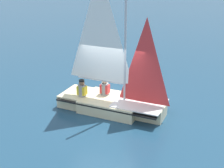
% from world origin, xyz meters
% --- Properties ---
extents(ground_plane, '(260.00, 260.00, 0.00)m').
position_xyz_m(ground_plane, '(0.00, 0.00, 0.00)').
color(ground_plane, navy).
extents(sailboat_main, '(4.35, 2.40, 5.36)m').
position_xyz_m(sailboat_main, '(-0.03, -0.01, 0.67)').
color(sailboat_main, beige).
rests_on(sailboat_main, ground_plane).
extents(sailor_helm, '(0.38, 0.35, 1.16)m').
position_xyz_m(sailor_helm, '(-0.45, 0.16, 0.62)').
color(sailor_helm, black).
rests_on(sailor_helm, ground_plane).
extents(sailor_crew, '(0.38, 0.35, 1.16)m').
position_xyz_m(sailor_crew, '(-1.10, -0.48, 0.63)').
color(sailor_crew, black).
rests_on(sailor_crew, ground_plane).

